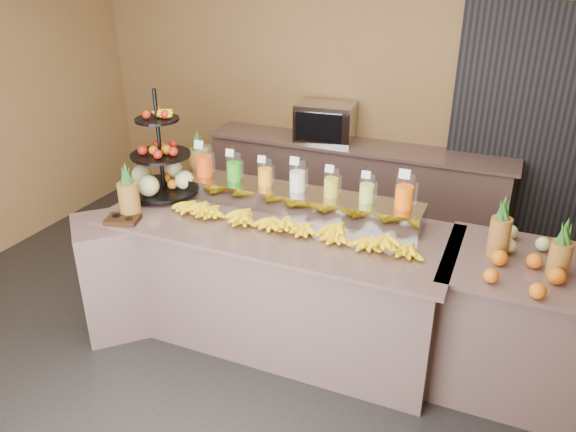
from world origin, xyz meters
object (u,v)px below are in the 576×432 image
Objects in this scene: pitcher_tray at (297,200)px; right_fruit_pile at (523,260)px; fruit_stand at (166,169)px; condiment_caddy at (123,220)px; banana_heap at (290,221)px; oven_warmer at (325,122)px.

pitcher_tray is 3.85× the size of right_fruit_pile.
fruit_stand reaches higher than condiment_caddy.
condiment_caddy is 2.65m from right_fruit_pile.
fruit_stand reaches higher than banana_heap.
pitcher_tray is at bearing 169.27° from right_fruit_pile.
fruit_stand reaches higher than oven_warmer.
fruit_stand is (-1.05, -0.13, 0.14)m from pitcher_tray.
oven_warmer is (-0.47, 2.00, 0.12)m from banana_heap.
fruit_stand is 1.73× the size of right_fruit_pile.
oven_warmer is (-1.95, 1.97, 0.11)m from right_fruit_pile.
right_fruit_pile is at bearing 1.35° from banana_heap.
condiment_caddy is at bearing -112.18° from oven_warmer.
right_fruit_pile reaches higher than banana_heap.
pitcher_tray is 1.26m from condiment_caddy.
right_fruit_pile is (1.57, -0.30, 0.01)m from pitcher_tray.
condiment_caddy is at bearing -171.66° from right_fruit_pile.
banana_heap reaches higher than condiment_caddy.
banana_heap is at bearing 17.05° from condiment_caddy.
banana_heap is 2.27× the size of fruit_stand.
right_fruit_pile is (1.48, 0.04, 0.01)m from banana_heap.
pitcher_tray is at bearing 104.22° from banana_heap.
fruit_stand is 0.58m from condiment_caddy.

